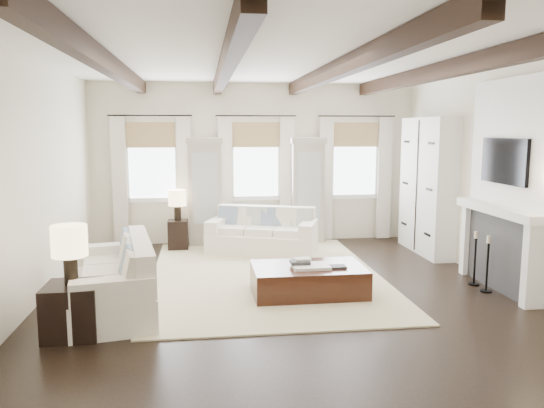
{
  "coord_description": "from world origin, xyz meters",
  "views": [
    {
      "loc": [
        -1.07,
        -6.93,
        2.3
      ],
      "look_at": [
        -0.02,
        1.06,
        1.15
      ],
      "focal_mm": 35.0,
      "sensor_mm": 36.0,
      "label": 1
    }
  ],
  "objects": [
    {
      "name": "ground",
      "position": [
        0.0,
        0.0,
        0.0
      ],
      "size": [
        7.5,
        7.5,
        0.0
      ],
      "primitive_type": "plane",
      "color": "black",
      "rests_on": "ground"
    },
    {
      "name": "room_shell",
      "position": [
        0.75,
        0.9,
        1.89
      ],
      "size": [
        6.54,
        7.54,
        3.22
      ],
      "color": "silver",
      "rests_on": "ground"
    },
    {
      "name": "area_rug",
      "position": [
        -0.11,
        1.12,
        0.01
      ],
      "size": [
        3.53,
        4.85,
        0.02
      ],
      "primitive_type": "cube",
      "color": "beige",
      "rests_on": "ground"
    },
    {
      "name": "sofa_back",
      "position": [
        0.03,
        2.7,
        0.35
      ],
      "size": [
        2.15,
        1.5,
        0.84
      ],
      "color": "white",
      "rests_on": "ground"
    },
    {
      "name": "sofa_left",
      "position": [
        -2.17,
        -0.19,
        0.37
      ],
      "size": [
        1.3,
        2.24,
        0.9
      ],
      "color": "white",
      "rests_on": "ground"
    },
    {
      "name": "ottoman",
      "position": [
        0.37,
        0.1,
        0.2
      ],
      "size": [
        1.54,
        0.97,
        0.4
      ],
      "primitive_type": "cube",
      "rotation": [
        0.0,
        0.0,
        0.0
      ],
      "color": "black",
      "rests_on": "ground"
    },
    {
      "name": "tray",
      "position": [
        0.38,
        0.03,
        0.42
      ],
      "size": [
        0.5,
        0.38,
        0.04
      ],
      "primitive_type": "cube",
      "rotation": [
        0.0,
        0.0,
        0.0
      ],
      "color": "white",
      "rests_on": "ottoman"
    },
    {
      "name": "book_lower",
      "position": [
        0.25,
        0.1,
        0.46
      ],
      "size": [
        0.26,
        0.2,
        0.04
      ],
      "primitive_type": "cube",
      "rotation": [
        0.0,
        0.0,
        0.0
      ],
      "color": "#262628",
      "rests_on": "tray"
    },
    {
      "name": "book_upper",
      "position": [
        0.29,
        0.14,
        0.5
      ],
      "size": [
        0.22,
        0.17,
        0.03
      ],
      "primitive_type": "cube",
      "rotation": [
        0.0,
        0.0,
        0.0
      ],
      "color": "beige",
      "rests_on": "book_lower"
    },
    {
      "name": "book_loose",
      "position": [
        0.74,
        -0.03,
        0.42
      ],
      "size": [
        0.24,
        0.18,
        0.03
      ],
      "primitive_type": "cube",
      "rotation": [
        0.0,
        0.0,
        0.0
      ],
      "color": "#262628",
      "rests_on": "ottoman"
    },
    {
      "name": "side_table_front",
      "position": [
        -2.53,
        -1.02,
        0.3
      ],
      "size": [
        0.59,
        0.59,
        0.59
      ],
      "primitive_type": "cube",
      "color": "black",
      "rests_on": "ground"
    },
    {
      "name": "lamp_front",
      "position": [
        -2.53,
        -1.02,
        1.04
      ],
      "size": [
        0.39,
        0.39,
        0.67
      ],
      "color": "black",
      "rests_on": "side_table_front"
    },
    {
      "name": "side_table_back",
      "position": [
        -1.55,
        3.18,
        0.28
      ],
      "size": [
        0.38,
        0.38,
        0.56
      ],
      "primitive_type": "cube",
      "color": "black",
      "rests_on": "ground"
    },
    {
      "name": "lamp_back",
      "position": [
        -1.55,
        3.18,
        0.96
      ],
      "size": [
        0.34,
        0.34,
        0.58
      ],
      "color": "black",
      "rests_on": "side_table_back"
    },
    {
      "name": "candlestick_near",
      "position": [
        2.9,
        -0.11,
        0.34
      ],
      "size": [
        0.16,
        0.16,
        0.81
      ],
      "color": "black",
      "rests_on": "ground"
    },
    {
      "name": "candlestick_far",
      "position": [
        2.9,
        0.24,
        0.33
      ],
      "size": [
        0.16,
        0.16,
        0.81
      ],
      "color": "black",
      "rests_on": "ground"
    }
  ]
}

